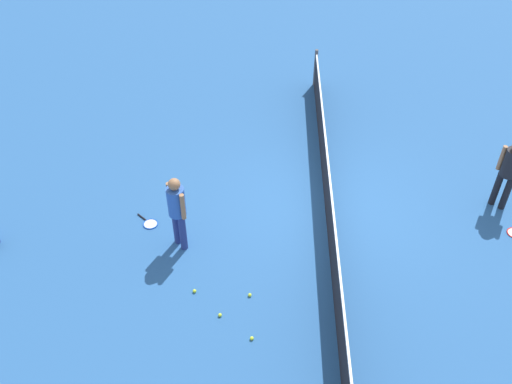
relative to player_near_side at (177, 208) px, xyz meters
name	(u,v)px	position (x,y,z in m)	size (l,w,h in m)	color
ground_plane	(325,206)	(-1.21, 2.95, -1.01)	(40.00, 40.00, 0.00)	#265693
court_net	(327,188)	(-1.21, 2.95, -0.51)	(10.09, 0.09, 1.07)	#4C4C51
player_near_side	(177,208)	(0.00, 0.00, 0.00)	(0.48, 0.48, 1.70)	navy
player_far_side	(510,169)	(-1.34, 6.62, 0.00)	(0.48, 0.48, 1.70)	black
tennis_racket_near_player	(150,223)	(-0.57, -0.73, -1.00)	(0.52, 0.55, 0.03)	blue
tennis_ball_near_player	(250,295)	(1.26, 1.41, -0.98)	(0.07, 0.07, 0.07)	#C6E033
tennis_ball_by_net	(220,315)	(1.72, 0.90, -0.98)	(0.07, 0.07, 0.07)	#C6E033
tennis_ball_midcourt	(252,338)	(2.19, 1.48, -0.98)	(0.07, 0.07, 0.07)	#C6E033
tennis_ball_baseline	(195,291)	(1.20, 0.39, -0.98)	(0.07, 0.07, 0.07)	#C6E033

